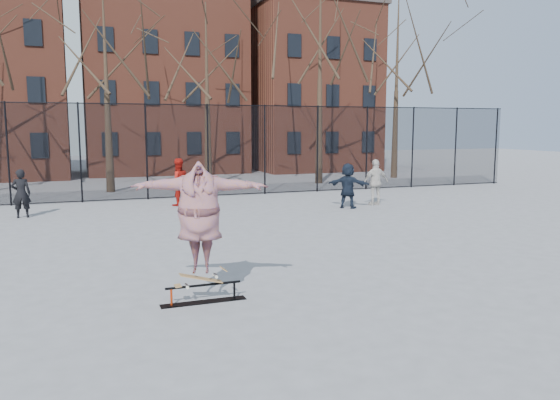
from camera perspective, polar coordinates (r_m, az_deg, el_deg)
name	(u,v)px	position (r m, az deg, el deg)	size (l,w,h in m)	color
ground	(295,274)	(11.47, 1.57, -7.77)	(100.00, 100.00, 0.00)	slate
skate_rail	(204,295)	(9.78, -7.99, -9.82)	(1.51, 0.23, 0.33)	black
skateboard	(201,281)	(9.70, -8.25, -8.42)	(0.82, 0.20, 0.10)	olive
skater	(200,224)	(9.47, -8.37, -2.52)	(2.37, 0.64, 1.93)	#6F3789
bystander_black	(21,193)	(20.21, -25.43, 0.62)	(0.60, 0.39, 1.64)	black
bystander_red	(178,182)	(21.40, -10.62, 1.85)	(0.89, 0.69, 1.83)	#A8150E
bystander_white	(376,182)	(21.50, 9.98, 1.84)	(1.05, 0.44, 1.79)	beige
bystander_navy	(348,186)	(20.55, 7.11, 1.49)	(1.57, 0.50, 1.70)	black
fence	(180,150)	(23.62, -10.43, 5.17)	(34.03, 0.07, 4.00)	black
tree_row	(157,36)	(27.99, -12.77, 16.38)	(33.66, 7.46, 10.67)	black
rowhouses	(153,79)	(36.68, -13.10, 12.25)	(29.00, 7.00, 13.00)	brown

